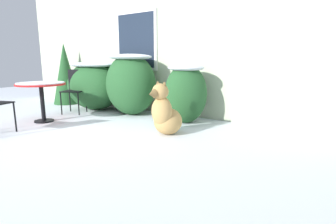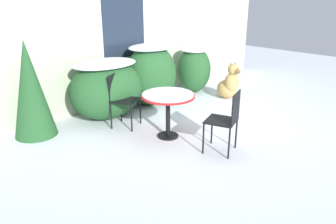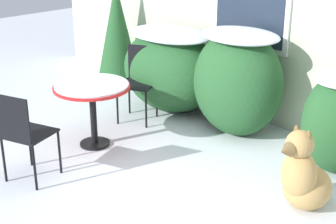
% 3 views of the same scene
% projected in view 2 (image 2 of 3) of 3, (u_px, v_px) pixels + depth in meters
% --- Properties ---
extents(ground_plane, '(16.00, 16.00, 0.00)m').
position_uv_depth(ground_plane, '(217.00, 127.00, 5.49)').
color(ground_plane, silver).
extents(house_wall, '(8.00, 0.10, 2.76)m').
position_uv_depth(house_wall, '(132.00, 32.00, 6.49)').
color(house_wall, '#B2BC9E').
rests_on(house_wall, ground_plane).
extents(shrub_left, '(1.37, 0.98, 1.05)m').
position_uv_depth(shrub_left, '(107.00, 88.00, 5.72)').
color(shrub_left, '#235128').
rests_on(shrub_left, ground_plane).
extents(shrub_middle, '(1.07, 0.87, 1.20)m').
position_uv_depth(shrub_middle, '(151.00, 73.00, 6.40)').
color(shrub_middle, '#235128').
rests_on(shrub_middle, ground_plane).
extents(shrub_right, '(0.73, 0.73, 1.01)m').
position_uv_depth(shrub_right, '(194.00, 68.00, 7.26)').
color(shrub_right, '#235128').
rests_on(shrub_right, ground_plane).
extents(evergreen_bush, '(0.65, 0.65, 1.50)m').
position_uv_depth(evergreen_bush, '(30.00, 89.00, 4.94)').
color(evergreen_bush, '#235128').
rests_on(evergreen_bush, ground_plane).
extents(patio_table, '(0.81, 0.81, 0.70)m').
position_uv_depth(patio_table, '(168.00, 100.00, 4.93)').
color(patio_table, black).
rests_on(patio_table, ground_plane).
extents(patio_chair_near_table, '(0.54, 0.54, 0.89)m').
position_uv_depth(patio_chair_near_table, '(121.00, 97.00, 5.39)').
color(patio_chair_near_table, black).
rests_on(patio_chair_near_table, ground_plane).
extents(patio_chair_far_side, '(0.52, 0.52, 0.89)m').
position_uv_depth(patio_chair_far_side, '(226.00, 119.00, 4.48)').
color(patio_chair_far_side, black).
rests_on(patio_chair_far_side, ground_plane).
extents(dog, '(0.47, 0.67, 0.79)m').
position_uv_depth(dog, '(229.00, 85.00, 6.88)').
color(dog, tan).
rests_on(dog, ground_plane).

